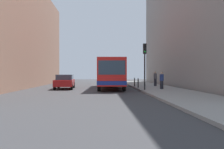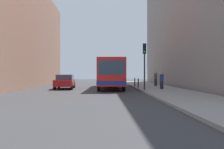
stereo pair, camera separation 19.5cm
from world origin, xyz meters
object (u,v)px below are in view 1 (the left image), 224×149
at_px(bollard_near, 138,83).
at_px(pedestrian_near_signal, 162,81).
at_px(bus, 111,72).
at_px(bollard_mid, 135,82).
at_px(traffic_light, 145,58).
at_px(pedestrian_mid_sidewalk, 155,79).
at_px(car_beside_bus, 65,81).

bearing_deg(bollard_near, pedestrian_near_signal, -44.30).
xyz_separation_m(bus, bollard_near, (2.69, -1.62, -1.10)).
bearing_deg(bollard_mid, traffic_light, -88.96).
distance_m(bollard_mid, pedestrian_near_signal, 4.82).
bearing_deg(bollard_mid, pedestrian_mid_sidewalk, 13.11).
height_order(bus, bollard_near, bus).
bearing_deg(traffic_light, bollard_near, 91.91).
bearing_deg(traffic_light, bollard_mid, 91.04).
distance_m(bollard_near, pedestrian_mid_sidewalk, 4.01).
xyz_separation_m(bollard_near, pedestrian_mid_sidewalk, (2.50, 3.12, 0.36)).
distance_m(car_beside_bus, pedestrian_mid_sidewalk, 10.29).
relative_size(bollard_near, bollard_mid, 1.00).
bearing_deg(bollard_mid, car_beside_bus, -167.62).
relative_size(bus, bollard_near, 11.67).
bearing_deg(car_beside_bus, bus, -174.55).
bearing_deg(bollard_near, bus, 149.01).
bearing_deg(traffic_light, pedestrian_near_signal, 31.72).
distance_m(car_beside_bus, bollard_near, 7.59).
height_order(bus, car_beside_bus, bus).
relative_size(bus, bollard_mid, 11.67).
height_order(bollard_near, pedestrian_near_signal, pedestrian_near_signal).
bearing_deg(car_beside_bus, bollard_near, 170.15).
bearing_deg(car_beside_bus, traffic_light, 149.89).
bearing_deg(bus, car_beside_bus, 10.38).
height_order(car_beside_bus, bollard_near, car_beside_bus).
height_order(bollard_near, pedestrian_mid_sidewalk, pedestrian_mid_sidewalk).
relative_size(bollard_near, pedestrian_mid_sidewalk, 0.57).
relative_size(traffic_light, pedestrian_mid_sidewalk, 2.44).
relative_size(bollard_mid, pedestrian_mid_sidewalk, 0.57).
relative_size(car_beside_bus, pedestrian_mid_sidewalk, 2.68).
distance_m(bus, bollard_near, 3.33).
height_order(pedestrian_near_signal, pedestrian_mid_sidewalk, pedestrian_mid_sidewalk).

